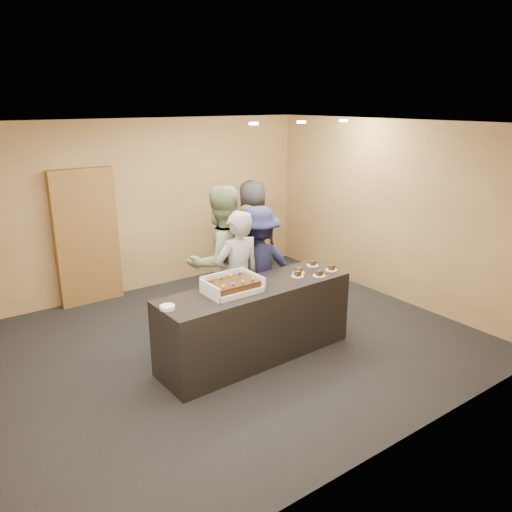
# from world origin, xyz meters

# --- Properties ---
(room) EXTENTS (6.04, 6.00, 2.70)m
(room) POSITION_xyz_m (0.00, 0.00, 1.35)
(room) COLOR black
(room) RESTS_ON ground
(serving_counter) EXTENTS (2.42, 0.77, 0.90)m
(serving_counter) POSITION_xyz_m (0.15, -0.45, 0.45)
(serving_counter) COLOR black
(serving_counter) RESTS_ON floor
(storage_cabinet) EXTENTS (0.92, 0.15, 2.03)m
(storage_cabinet) POSITION_xyz_m (-0.88, 2.41, 1.01)
(storage_cabinet) COLOR brown
(storage_cabinet) RESTS_ON floor
(cake_box) EXTENTS (0.61, 0.42, 0.18)m
(cake_box) POSITION_xyz_m (-0.17, -0.43, 0.94)
(cake_box) COLOR white
(cake_box) RESTS_ON serving_counter
(sheet_cake) EXTENTS (0.52, 0.36, 0.11)m
(sheet_cake) POSITION_xyz_m (-0.17, -0.45, 1.00)
(sheet_cake) COLOR #3D210D
(sheet_cake) RESTS_ON cake_box
(plate_stack) EXTENTS (0.16, 0.16, 0.04)m
(plate_stack) POSITION_xyz_m (-0.98, -0.46, 0.92)
(plate_stack) COLOR white
(plate_stack) RESTS_ON serving_counter
(slice_a) EXTENTS (0.15, 0.15, 0.07)m
(slice_a) POSITION_xyz_m (0.75, -0.48, 0.92)
(slice_a) COLOR white
(slice_a) RESTS_ON serving_counter
(slice_b) EXTENTS (0.15, 0.15, 0.07)m
(slice_b) POSITION_xyz_m (0.85, -0.40, 0.92)
(slice_b) COLOR white
(slice_b) RESTS_ON serving_counter
(slice_c) EXTENTS (0.15, 0.15, 0.07)m
(slice_c) POSITION_xyz_m (0.98, -0.63, 0.92)
(slice_c) COLOR white
(slice_c) RESTS_ON serving_counter
(slice_d) EXTENTS (0.15, 0.15, 0.07)m
(slice_d) POSITION_xyz_m (1.18, -0.28, 0.92)
(slice_d) COLOR white
(slice_d) RESTS_ON serving_counter
(slice_e) EXTENTS (0.15, 0.15, 0.07)m
(slice_e) POSITION_xyz_m (1.25, -0.56, 0.92)
(slice_e) COLOR white
(slice_e) RESTS_ON serving_counter
(person_server_grey) EXTENTS (0.62, 0.41, 1.71)m
(person_server_grey) POSITION_xyz_m (0.20, -0.00, 0.85)
(person_server_grey) COLOR #9A9A9F
(person_server_grey) RESTS_ON floor
(person_sage_man) EXTENTS (0.95, 0.74, 1.96)m
(person_sage_man) POSITION_xyz_m (0.18, 0.35, 0.98)
(person_sage_man) COLOR gray
(person_sage_man) RESTS_ON floor
(person_navy_man) EXTENTS (1.21, 0.91, 1.66)m
(person_navy_man) POSITION_xyz_m (0.68, 0.24, 0.83)
(person_navy_man) COLOR #1C1E44
(person_navy_man) RESTS_ON floor
(person_brown_extra) EXTENTS (1.01, 0.84, 1.61)m
(person_brown_extra) POSITION_xyz_m (0.77, 0.60, 0.81)
(person_brown_extra) COLOR brown
(person_brown_extra) RESTS_ON floor
(person_dark_suit) EXTENTS (0.96, 0.76, 1.73)m
(person_dark_suit) POSITION_xyz_m (1.61, 1.68, 0.87)
(person_dark_suit) COLOR #29292F
(person_dark_suit) RESTS_ON floor
(ceiling_spotlights) EXTENTS (1.72, 0.12, 0.03)m
(ceiling_spotlights) POSITION_xyz_m (1.60, 0.50, 2.67)
(ceiling_spotlights) COLOR #FFEAC6
(ceiling_spotlights) RESTS_ON ceiling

